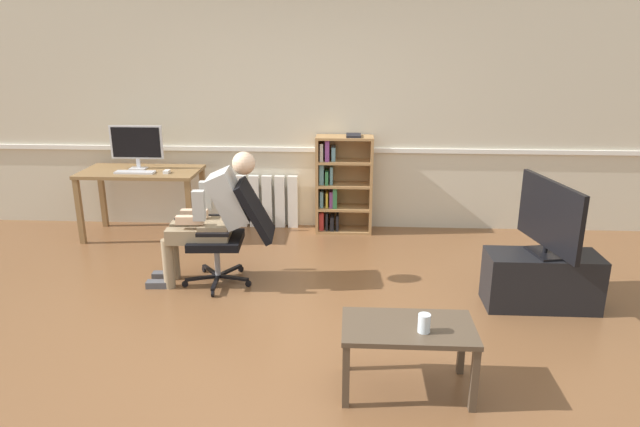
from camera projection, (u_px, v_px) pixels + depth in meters
name	position (u px, v px, depth m)	size (l,w,h in m)	color
ground_plane	(294.00, 335.00, 4.27)	(18.00, 18.00, 0.00)	brown
back_wall	(316.00, 111.00, 6.39)	(12.00, 0.13, 2.70)	beige
computer_desk	(142.00, 179.00, 6.22)	(1.28, 0.67, 0.76)	olive
imac_monitor	(136.00, 144.00, 6.18)	(0.58, 0.14, 0.48)	silver
keyboard	(135.00, 172.00, 6.05)	(0.42, 0.12, 0.02)	silver
computer_mouse	(167.00, 172.00, 6.05)	(0.06, 0.10, 0.03)	white
bookshelf	(340.00, 185.00, 6.41)	(0.64, 0.29, 1.13)	#AD7F4C
radiator	(261.00, 201.00, 6.63)	(0.87, 0.08, 0.62)	white
office_chair	(234.00, 229.00, 5.02)	(0.84, 0.62, 0.96)	black
person_seated	(212.00, 215.00, 4.98)	(1.01, 0.41, 1.22)	#937F60
tv_stand	(541.00, 280.00, 4.66)	(0.91, 0.38, 0.46)	black
tv_screen	(550.00, 217.00, 4.50)	(0.26, 0.87, 0.61)	black
coffee_table	(408.00, 335.00, 3.50)	(0.82, 0.47, 0.45)	#4C3D2D
drinking_glass	(424.00, 323.00, 3.39)	(0.08, 0.08, 0.12)	silver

